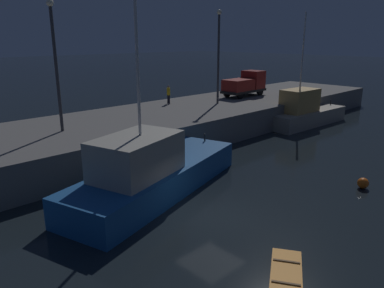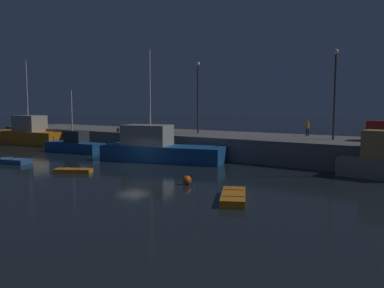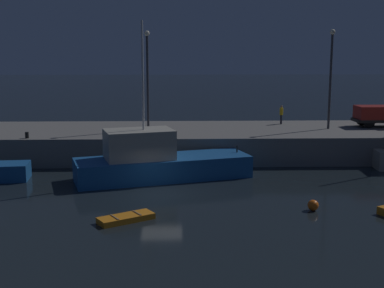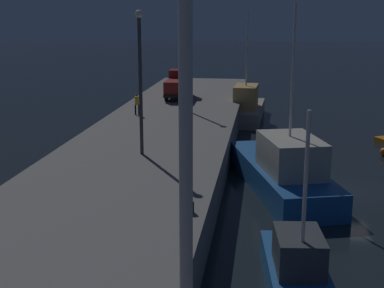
% 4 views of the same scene
% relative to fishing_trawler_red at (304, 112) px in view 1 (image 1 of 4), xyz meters
% --- Properties ---
extents(ground_plane, '(320.00, 320.00, 0.00)m').
position_rel_fishing_trawler_red_xyz_m(ground_plane, '(-20.09, -6.77, -1.23)').
color(ground_plane, black).
extents(pier_quay, '(69.08, 10.03, 2.19)m').
position_rel_fishing_trawler_red_xyz_m(pier_quay, '(-20.09, 5.49, -0.13)').
color(pier_quay, slate).
rests_on(pier_quay, ground).
extents(fishing_trawler_red, '(9.66, 3.34, 10.16)m').
position_rel_fishing_trawler_red_xyz_m(fishing_trawler_red, '(0.00, 0.00, 0.00)').
color(fishing_trawler_red, gray).
rests_on(fishing_trawler_red, ground).
extents(fishing_boat_blue, '(12.38, 6.68, 10.61)m').
position_rel_fishing_trawler_red_xyz_m(fishing_boat_blue, '(-20.54, -2.91, 0.02)').
color(fishing_boat_blue, '#195193').
rests_on(fishing_boat_blue, ground).
extents(rowboat_white_mid, '(3.02, 2.42, 0.35)m').
position_rel_fishing_trawler_red_xyz_m(rowboat_white_mid, '(-21.76, -11.88, -1.07)').
color(rowboat_white_mid, orange).
rests_on(rowboat_white_mid, ground).
extents(mooring_buoy_mid, '(0.61, 0.61, 0.61)m').
position_rel_fishing_trawler_red_xyz_m(mooring_buoy_mid, '(-11.66, -10.37, -0.92)').
color(mooring_buoy_mid, orange).
rests_on(mooring_buoy_mid, ground).
extents(lamp_post_west, '(0.44, 0.44, 8.06)m').
position_rel_fishing_trawler_red_xyz_m(lamp_post_west, '(-21.51, 5.20, 5.66)').
color(lamp_post_west, '#38383D').
rests_on(lamp_post_west, pier_quay).
extents(lamp_post_east, '(0.44, 0.44, 8.19)m').
position_rel_fishing_trawler_red_xyz_m(lamp_post_east, '(-6.42, 5.29, 5.73)').
color(lamp_post_east, '#38383D').
rests_on(lamp_post_east, pier_quay).
extents(utility_truck, '(5.28, 2.14, 2.52)m').
position_rel_fishing_trawler_red_xyz_m(utility_truck, '(-1.05, 6.34, 2.20)').
color(utility_truck, black).
rests_on(utility_truck, pier_quay).
extents(dockworker, '(0.39, 0.43, 1.67)m').
position_rel_fishing_trawler_red_xyz_m(dockworker, '(-9.82, 8.24, 1.92)').
color(dockworker, black).
rests_on(dockworker, pier_quay).
extents(bollard_central, '(0.28, 0.28, 0.53)m').
position_rel_fishing_trawler_red_xyz_m(bollard_central, '(-0.38, 1.01, 1.23)').
color(bollard_central, black).
rests_on(bollard_central, pier_quay).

